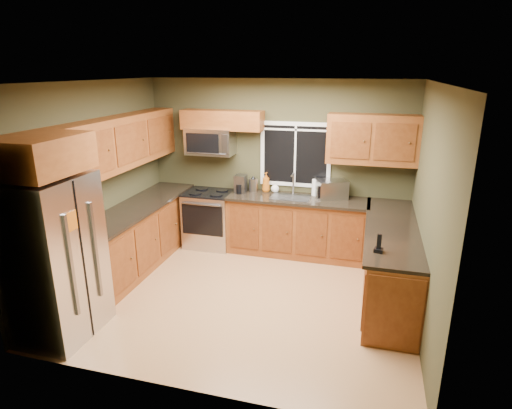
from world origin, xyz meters
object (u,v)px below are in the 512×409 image
at_px(refrigerator, 55,259).
at_px(toaster_oven, 331,189).
at_px(microwave, 210,141).
at_px(soap_bottle_b, 318,190).
at_px(cordless_phone, 379,247).
at_px(paper_towel_roll, 315,187).
at_px(soap_bottle_c, 275,187).
at_px(coffee_maker, 241,184).
at_px(kettle, 253,184).
at_px(range, 210,218).
at_px(soap_bottle_a, 266,182).

relative_size(refrigerator, toaster_oven, 3.29).
bearing_deg(microwave, refrigerator, -103.34).
distance_m(soap_bottle_b, cordless_phone, 2.18).
bearing_deg(paper_towel_roll, soap_bottle_c, 178.24).
distance_m(soap_bottle_c, cordless_phone, 2.57).
bearing_deg(cordless_phone, coffee_maker, 139.41).
height_order(refrigerator, kettle, refrigerator).
xyz_separation_m(microwave, cordless_phone, (2.66, -1.90, -0.73)).
xyz_separation_m(toaster_oven, cordless_phone, (0.71, -1.91, -0.08)).
distance_m(microwave, soap_bottle_b, 1.88).
height_order(range, microwave, microwave).
distance_m(toaster_oven, paper_towel_roll, 0.26).
bearing_deg(cordless_phone, paper_towel_roll, 115.83).
bearing_deg(kettle, range, -165.56).
height_order(refrigerator, range, refrigerator).
relative_size(kettle, cordless_phone, 1.27).
relative_size(kettle, soap_bottle_b, 1.33).
relative_size(kettle, soap_bottle_c, 1.57).
xyz_separation_m(range, cordless_phone, (2.66, -1.77, 0.53)).
xyz_separation_m(refrigerator, soap_bottle_b, (2.44, 2.98, 0.14)).
bearing_deg(cordless_phone, soap_bottle_b, 114.66).
xyz_separation_m(range, soap_bottle_b, (1.75, 0.21, 0.57)).
bearing_deg(microwave, cordless_phone, -35.62).
bearing_deg(paper_towel_roll, cordless_phone, -64.17).
bearing_deg(refrigerator, cordless_phone, 16.65).
distance_m(coffee_maker, cordless_phone, 2.81).
xyz_separation_m(soap_bottle_c, cordless_phone, (1.61, -2.00, -0.02)).
relative_size(microwave, cordless_phone, 3.70).
xyz_separation_m(microwave, soap_bottle_a, (0.90, 0.09, -0.63)).
xyz_separation_m(coffee_maker, soap_bottle_b, (1.23, 0.15, -0.04)).
bearing_deg(soap_bottle_b, microwave, -177.60).
distance_m(microwave, paper_towel_roll, 1.83).
relative_size(soap_bottle_a, cordless_phone, 1.52).
bearing_deg(cordless_phone, toaster_oven, 110.29).
relative_size(paper_towel_roll, soap_bottle_b, 1.45).
height_order(microwave, cordless_phone, microwave).
bearing_deg(paper_towel_roll, soap_bottle_a, 178.57).
relative_size(soap_bottle_b, soap_bottle_c, 1.19).
xyz_separation_m(kettle, paper_towel_roll, (1.00, 0.03, 0.01)).
height_order(coffee_maker, kettle, coffee_maker).
relative_size(toaster_oven, paper_towel_roll, 1.93).
distance_m(toaster_oven, soap_bottle_c, 0.91).
relative_size(kettle, soap_bottle_a, 0.83).
height_order(kettle, soap_bottle_c, kettle).
bearing_deg(soap_bottle_c, kettle, -171.86).
xyz_separation_m(range, toaster_oven, (1.95, 0.15, 0.61)).
relative_size(soap_bottle_a, soap_bottle_c, 1.90).
bearing_deg(toaster_oven, soap_bottle_a, 175.43).
height_order(soap_bottle_a, soap_bottle_c, soap_bottle_a).
relative_size(microwave, soap_bottle_a, 2.43).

